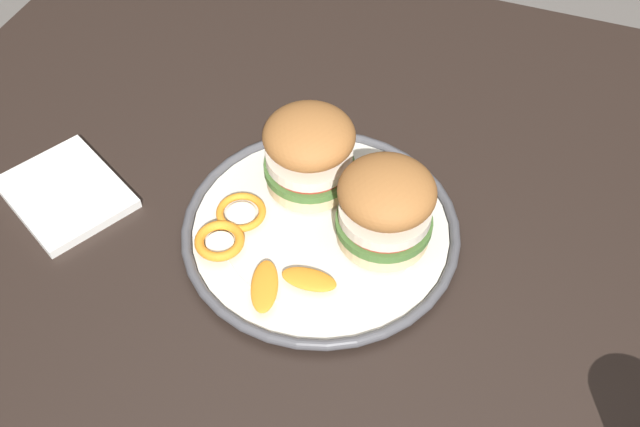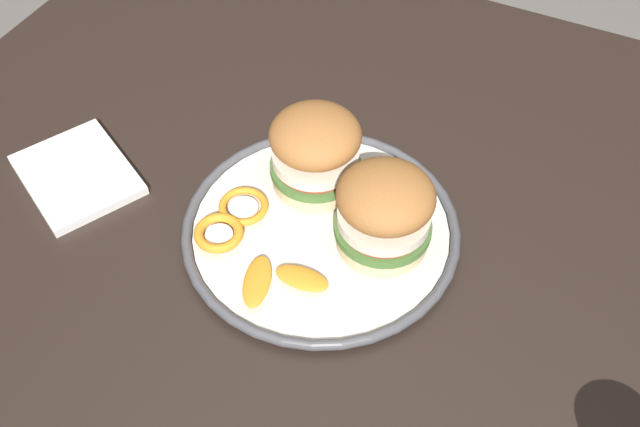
{
  "view_description": "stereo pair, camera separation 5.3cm",
  "coord_description": "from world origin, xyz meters",
  "px_view_note": "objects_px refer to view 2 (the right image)",
  "views": [
    {
      "loc": [
        -0.13,
        0.5,
        1.43
      ],
      "look_at": [
        0.06,
        0.0,
        0.8
      ],
      "focal_mm": 41.64,
      "sensor_mm": 36.0,
      "label": 1
    },
    {
      "loc": [
        -0.18,
        0.48,
        1.43
      ],
      "look_at": [
        0.06,
        0.0,
        0.8
      ],
      "focal_mm": 41.64,
      "sensor_mm": 36.0,
      "label": 2
    }
  ],
  "objects_px": {
    "sandwich_half_right": "(384,211)",
    "sandwich_half_left": "(315,150)",
    "dining_table": "(362,296)",
    "dinner_plate": "(320,231)"
  },
  "relations": [
    {
      "from": "dining_table",
      "to": "sandwich_half_left",
      "type": "height_order",
      "value": "sandwich_half_left"
    },
    {
      "from": "dinner_plate",
      "to": "sandwich_half_left",
      "type": "relative_size",
      "value": 2.27
    },
    {
      "from": "sandwich_half_left",
      "to": "sandwich_half_right",
      "type": "bearing_deg",
      "value": 154.94
    },
    {
      "from": "dinner_plate",
      "to": "dining_table",
      "type": "bearing_deg",
      "value": -177.51
    },
    {
      "from": "dining_table",
      "to": "sandwich_half_right",
      "type": "xyz_separation_m",
      "value": [
        -0.01,
        -0.01,
        0.16
      ]
    },
    {
      "from": "dining_table",
      "to": "dinner_plate",
      "type": "distance_m",
      "value": 0.11
    },
    {
      "from": "dining_table",
      "to": "sandwich_half_right",
      "type": "distance_m",
      "value": 0.16
    },
    {
      "from": "sandwich_half_right",
      "to": "sandwich_half_left",
      "type": "bearing_deg",
      "value": -25.06
    },
    {
      "from": "sandwich_half_left",
      "to": "sandwich_half_right",
      "type": "relative_size",
      "value": 1.06
    },
    {
      "from": "dining_table",
      "to": "sandwich_half_left",
      "type": "relative_size",
      "value": 9.19
    }
  ]
}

